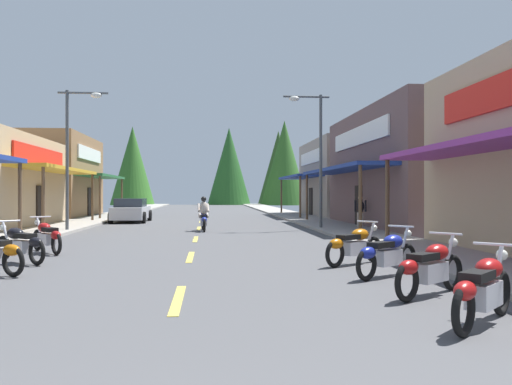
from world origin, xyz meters
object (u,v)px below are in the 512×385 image
at_px(streetlamp_left, 75,140).
at_px(motorcycle_parked_right_1, 430,267).
at_px(rider_cruising_lead, 204,217).
at_px(pedestrian_browsing, 360,210).
at_px(streetlamp_right, 314,142).
at_px(motorcycle_parked_left_3, 20,243).
at_px(motorcycle_parked_right_2, 387,253).
at_px(motorcycle_parked_left_4, 47,236).
at_px(motorcycle_parked_right_0, 483,288).
at_px(parked_car_curbside, 131,210).
at_px(motorcycle_parked_right_3, 354,244).

height_order(streetlamp_left, motorcycle_parked_right_1, streetlamp_left).
relative_size(rider_cruising_lead, pedestrian_browsing, 1.34).
distance_m(streetlamp_right, motorcycle_parked_left_3, 14.92).
relative_size(streetlamp_right, motorcycle_parked_right_2, 3.63).
bearing_deg(motorcycle_parked_left_4, motorcycle_parked_right_0, -174.33).
bearing_deg(motorcycle_parked_left_3, streetlamp_right, -90.16).
distance_m(streetlamp_right, motorcycle_parked_right_0, 18.24).
bearing_deg(motorcycle_parked_right_2, parked_car_curbside, 72.89).
relative_size(motorcycle_parked_right_1, motorcycle_parked_left_3, 1.04).
bearing_deg(motorcycle_parked_left_4, streetlamp_left, -27.72).
distance_m(motorcycle_parked_right_2, rider_cruising_lead, 14.10).
distance_m(motorcycle_parked_right_2, pedestrian_browsing, 14.24).
bearing_deg(motorcycle_parked_left_4, motorcycle_parked_right_1, -166.94).
xyz_separation_m(motorcycle_parked_right_2, rider_cruising_lead, (-3.89, 13.55, 0.17)).
distance_m(motorcycle_parked_left_3, rider_cruising_lead, 11.50).
height_order(streetlamp_left, streetlamp_right, streetlamp_right).
xyz_separation_m(motorcycle_parked_right_0, pedestrian_browsing, (3.54, 17.80, 0.44)).
height_order(streetlamp_right, motorcycle_parked_right_2, streetlamp_right).
bearing_deg(motorcycle_parked_right_1, motorcycle_parked_left_4, 101.29).
relative_size(motorcycle_parked_left_4, parked_car_curbside, 0.41).
height_order(motorcycle_parked_right_1, motorcycle_parked_left_4, same).
bearing_deg(motorcycle_parked_right_2, motorcycle_parked_right_0, -129.50).
bearing_deg(parked_car_curbside, motorcycle_parked_right_2, -158.52).
bearing_deg(motorcycle_parked_right_1, motorcycle_parked_right_3, 55.04).
bearing_deg(rider_cruising_lead, parked_car_curbside, 26.24).
bearing_deg(motorcycle_parked_right_1, streetlamp_right, 47.66).
bearing_deg(parked_car_curbside, motorcycle_parked_right_0, -161.80).
xyz_separation_m(motorcycle_parked_right_0, motorcycle_parked_right_2, (0.09, 3.99, 0.00)).
bearing_deg(motorcycle_parked_right_3, motorcycle_parked_right_1, -124.06).
xyz_separation_m(motorcycle_parked_right_0, motorcycle_parked_right_1, (0.13, 1.97, 0.00)).
bearing_deg(streetlamp_left, rider_cruising_lead, 2.54).
bearing_deg(motorcycle_parked_right_2, motorcycle_parked_left_4, 109.95).
xyz_separation_m(motorcycle_parked_right_2, pedestrian_browsing, (3.45, 13.81, 0.44)).
distance_m(streetlamp_right, parked_car_curbside, 12.54).
height_order(streetlamp_left, motorcycle_parked_right_3, streetlamp_left).
distance_m(streetlamp_left, motorcycle_parked_right_3, 15.19).
distance_m(motorcycle_parked_right_1, motorcycle_parked_left_3, 9.68).
xyz_separation_m(streetlamp_right, rider_cruising_lead, (-5.12, -0.29, -3.46)).
relative_size(motorcycle_parked_right_2, motorcycle_parked_left_3, 1.04).
bearing_deg(motorcycle_parked_right_0, rider_cruising_lead, 57.90).
distance_m(motorcycle_parked_right_3, motorcycle_parked_left_3, 8.17).
bearing_deg(streetlamp_right, motorcycle_parked_left_4, -137.56).
height_order(motorcycle_parked_right_3, motorcycle_parked_left_3, same).
relative_size(motorcycle_parked_left_3, motorcycle_parked_left_4, 0.94).
height_order(streetlamp_left, pedestrian_browsing, streetlamp_left).
relative_size(streetlamp_left, pedestrian_browsing, 3.89).
distance_m(motorcycle_parked_right_0, parked_car_curbside, 26.57).
height_order(motorcycle_parked_right_0, parked_car_curbside, parked_car_curbside).
xyz_separation_m(motorcycle_parked_right_3, motorcycle_parked_left_3, (-8.11, 1.05, 0.00)).
relative_size(motorcycle_parked_right_2, motorcycle_parked_left_4, 0.98).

